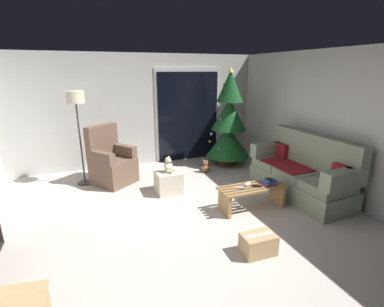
{
  "coord_description": "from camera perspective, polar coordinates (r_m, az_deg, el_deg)",
  "views": [
    {
      "loc": [
        -1.17,
        -3.35,
        2.16
      ],
      "look_at": [
        0.4,
        0.7,
        0.85
      ],
      "focal_mm": 26.27,
      "sensor_mm": 36.0,
      "label": 1
    }
  ],
  "objects": [
    {
      "name": "remote_black",
      "position": [
        4.56,
        12.95,
        -6.44
      ],
      "size": [
        0.15,
        0.13,
        0.02
      ],
      "primitive_type": "cube",
      "rotation": [
        0.0,
        0.0,
        0.9
      ],
      "color": "black",
      "rests_on": "coffee_table"
    },
    {
      "name": "wall_back",
      "position": [
        6.58,
        -10.85,
        8.53
      ],
      "size": [
        5.72,
        0.12,
        2.5
      ],
      "primitive_type": "cube",
      "color": "beige",
      "rests_on": "ground"
    },
    {
      "name": "floor_lamp",
      "position": [
        5.59,
        -22.45,
        8.82
      ],
      "size": [
        0.32,
        0.32,
        1.78
      ],
      "color": "#2D2D30",
      "rests_on": "ground"
    },
    {
      "name": "cell_phone",
      "position": [
        4.7,
        15.47,
        -5.1
      ],
      "size": [
        0.08,
        0.15,
        0.01
      ],
      "primitive_type": "cube",
      "rotation": [
        0.0,
        0.0,
        0.04
      ],
      "color": "black",
      "rests_on": "book_stack"
    },
    {
      "name": "wall_right",
      "position": [
        5.31,
        28.76,
        4.87
      ],
      "size": [
        0.12,
        6.0,
        2.5
      ],
      "primitive_type": "cube",
      "color": "beige",
      "rests_on": "ground"
    },
    {
      "name": "ground_plane",
      "position": [
        4.15,
        -1.72,
        -14.57
      ],
      "size": [
        7.0,
        7.0,
        0.0
      ],
      "primitive_type": "plane",
      "color": "#BCB2A8"
    },
    {
      "name": "patio_door_glass",
      "position": [
        6.83,
        -0.74,
        7.43
      ],
      "size": [
        1.5,
        0.02,
        2.1
      ],
      "primitive_type": "cube",
      "color": "black",
      "rests_on": "ground"
    },
    {
      "name": "christmas_tree",
      "position": [
        6.42,
        7.47,
        5.98
      ],
      "size": [
        0.99,
        0.99,
        2.21
      ],
      "color": "#4C1E19",
      "rests_on": "ground"
    },
    {
      "name": "cardboard_box_taped_mid_floor",
      "position": [
        3.66,
        13.3,
        -17.46
      ],
      "size": [
        0.42,
        0.28,
        0.26
      ],
      "color": "tan",
      "rests_on": "ground"
    },
    {
      "name": "remote_silver",
      "position": [
        4.44,
        9.71,
        -6.92
      ],
      "size": [
        0.16,
        0.09,
        0.02
      ],
      "primitive_type": "cube",
      "rotation": [
        0.0,
        0.0,
        4.38
      ],
      "color": "#ADADB2",
      "rests_on": "coffee_table"
    },
    {
      "name": "remote_white",
      "position": [
        4.61,
        11.22,
        -6.07
      ],
      "size": [
        0.15,
        0.13,
        0.02
      ],
      "primitive_type": "cube",
      "rotation": [
        0.0,
        0.0,
        2.21
      ],
      "color": "silver",
      "rests_on": "coffee_table"
    },
    {
      "name": "couch",
      "position": [
        5.32,
        21.46,
        -3.74
      ],
      "size": [
        0.83,
        1.96,
        1.08
      ],
      "color": "gray",
      "rests_on": "ground"
    },
    {
      "name": "book_stack",
      "position": [
        4.7,
        15.41,
        -5.63
      ],
      "size": [
        0.24,
        0.19,
        0.07
      ],
      "color": "#6B3D7A",
      "rests_on": "coffee_table"
    },
    {
      "name": "armchair",
      "position": [
        5.7,
        -16.04,
        -1.86
      ],
      "size": [
        0.96,
        0.96,
        1.13
      ],
      "color": "brown",
      "rests_on": "ground"
    },
    {
      "name": "coffee_table",
      "position": [
        4.61,
        12.14,
        -7.99
      ],
      "size": [
        1.1,
        0.4,
        0.38
      ],
      "color": "#9E7547",
      "rests_on": "ground"
    },
    {
      "name": "teddy_bear_chestnut_by_tree",
      "position": [
        6.11,
        2.74,
        -2.73
      ],
      "size": [
        0.21,
        0.22,
        0.29
      ],
      "color": "brown",
      "rests_on": "ground"
    },
    {
      "name": "patio_door_frame",
      "position": [
        6.84,
        -0.8,
        7.86
      ],
      "size": [
        1.6,
        0.02,
        2.2
      ],
      "primitive_type": "cube",
      "color": "silver",
      "rests_on": "ground"
    },
    {
      "name": "ottoman",
      "position": [
        5.14,
        -4.81,
        -5.76
      ],
      "size": [
        0.44,
        0.44,
        0.39
      ],
      "primitive_type": "cube",
      "color": "beige",
      "rests_on": "ground"
    },
    {
      "name": "teddy_bear_cream",
      "position": [
        5.02,
        -4.79,
        -2.46
      ],
      "size": [
        0.21,
        0.21,
        0.29
      ],
      "color": "beige",
      "rests_on": "ottoman"
    }
  ]
}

